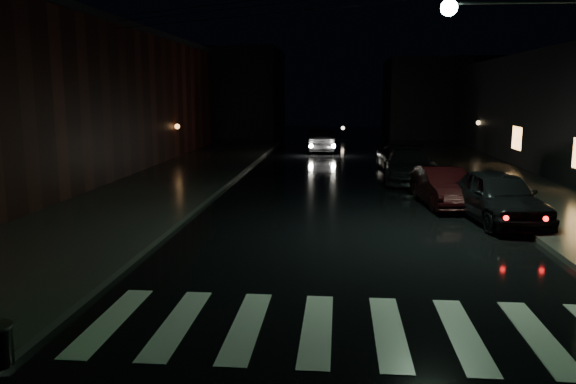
% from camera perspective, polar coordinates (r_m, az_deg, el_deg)
% --- Properties ---
extents(ground, '(120.00, 120.00, 0.00)m').
position_cam_1_polar(ground, '(9.68, -11.97, -14.06)').
color(ground, black).
rests_on(ground, ground).
extents(sidewalk_left, '(6.00, 44.00, 0.15)m').
position_cam_1_polar(sidewalk_left, '(24.02, -13.59, 0.51)').
color(sidewalk_left, '#282826').
rests_on(sidewalk_left, ground).
extents(sidewalk_right, '(4.00, 44.00, 0.15)m').
position_cam_1_polar(sidewalk_right, '(23.88, 22.90, -0.05)').
color(sidewalk_right, '#282826').
rests_on(sidewalk_right, ground).
extents(building_left, '(10.00, 36.00, 7.00)m').
position_cam_1_polar(building_left, '(28.52, -26.13, 8.15)').
color(building_left, black).
rests_on(building_left, ground).
extents(building_far_left, '(14.00, 10.00, 8.00)m').
position_cam_1_polar(building_far_left, '(54.92, -8.28, 9.96)').
color(building_far_left, black).
rests_on(building_far_left, ground).
extents(building_far_right, '(14.00, 10.00, 7.00)m').
position_cam_1_polar(building_far_right, '(54.60, 17.39, 9.09)').
color(building_far_right, black).
rests_on(building_far_right, ground).
extents(crosswalk, '(9.00, 3.00, 0.01)m').
position_cam_1_polar(crosswalk, '(9.74, 6.59, -13.70)').
color(crosswalk, beige).
rests_on(crosswalk, ground).
extents(parked_car_a, '(2.46, 4.88, 1.59)m').
position_cam_1_polar(parked_car_a, '(18.35, 20.56, -0.43)').
color(parked_car_a, black).
rests_on(parked_car_a, ground).
extents(parked_car_b, '(1.87, 4.22, 1.35)m').
position_cam_1_polar(parked_car_b, '(20.41, 15.49, 0.49)').
color(parked_car_b, black).
rests_on(parked_car_b, ground).
extents(parked_car_c, '(2.40, 5.21, 1.48)m').
position_cam_1_polar(parked_car_c, '(25.72, 12.08, 2.67)').
color(parked_car_c, black).
rests_on(parked_car_c, ground).
extents(parked_car_d, '(2.47, 4.81, 1.30)m').
position_cam_1_polar(parked_car_d, '(29.53, 11.49, 3.44)').
color(parked_car_d, black).
rests_on(parked_car_d, ground).
extents(oncoming_car, '(2.08, 4.85, 1.55)m').
position_cam_1_polar(oncoming_car, '(38.23, 3.25, 5.26)').
color(oncoming_car, black).
rests_on(oncoming_car, ground).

